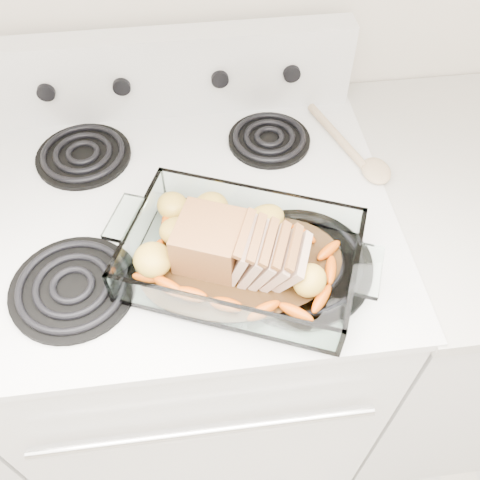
{
  "coord_description": "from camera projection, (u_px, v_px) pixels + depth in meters",
  "views": [
    {
      "loc": [
        0.02,
        0.98,
        1.68
      ],
      "look_at": [
        0.09,
        1.52,
        0.99
      ],
      "focal_mm": 40.0,
      "sensor_mm": 36.0,
      "label": 1
    }
  ],
  "objects": [
    {
      "name": "pork_roast",
      "position": [
        229.0,
        251.0,
        0.86
      ],
      "size": [
        0.21,
        0.1,
        0.08
      ],
      "rotation": [
        0.0,
        0.0,
        -0.38
      ],
      "color": "brown",
      "rests_on": "baking_dish"
    },
    {
      "name": "wooden_spoon",
      "position": [
        358.0,
        155.0,
        1.07
      ],
      "size": [
        0.12,
        0.25,
        0.02
      ],
      "rotation": [
        0.0,
        0.0,
        0.32
      ],
      "color": "#C5AF89",
      "rests_on": "electric_range"
    },
    {
      "name": "electric_range",
      "position": [
        198.0,
        325.0,
        1.36
      ],
      "size": [
        0.78,
        0.7,
        1.12
      ],
      "color": "white",
      "rests_on": "ground"
    },
    {
      "name": "roast_vegetables",
      "position": [
        236.0,
        239.0,
        0.9
      ],
      "size": [
        0.37,
        0.2,
        0.05
      ],
      "rotation": [
        0.0,
        0.0,
        -0.33
      ],
      "color": "#CF5B0F",
      "rests_on": "baking_dish"
    },
    {
      "name": "counter_right",
      "position": [
        447.0,
        301.0,
        1.42
      ],
      "size": [
        0.58,
        0.68,
        0.93
      ],
      "color": "silver",
      "rests_on": "ground"
    },
    {
      "name": "baking_dish",
      "position": [
        242.0,
        260.0,
        0.89
      ],
      "size": [
        0.37,
        0.24,
        0.07
      ],
      "rotation": [
        0.0,
        0.0,
        -0.39
      ],
      "color": "white",
      "rests_on": "electric_range"
    }
  ]
}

